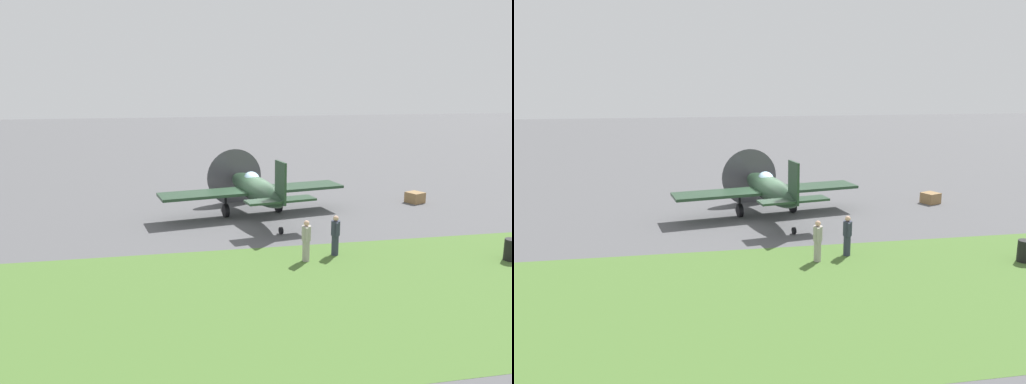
# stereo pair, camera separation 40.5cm
# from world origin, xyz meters

# --- Properties ---
(ground_plane) EXTENTS (160.00, 160.00, 0.00)m
(ground_plane) POSITION_xyz_m (0.00, 0.00, 0.00)
(ground_plane) COLOR #515154
(grass_verge) EXTENTS (120.00, 11.00, 0.01)m
(grass_verge) POSITION_xyz_m (0.00, -10.28, 0.00)
(grass_verge) COLOR #476B2D
(grass_verge) RESTS_ON ground
(airplane_lead) EXTENTS (10.45, 8.32, 3.70)m
(airplane_lead) POSITION_xyz_m (0.13, 0.64, 1.55)
(airplane_lead) COLOR #233D28
(airplane_lead) RESTS_ON ground
(ground_crew_chief) EXTENTS (0.38, 0.62, 1.73)m
(ground_crew_chief) POSITION_xyz_m (0.84, -6.78, 0.91)
(ground_crew_chief) COLOR #9E998E
(ground_crew_chief) RESTS_ON ground
(ground_crew_mechanic) EXTENTS (0.38, 0.63, 1.73)m
(ground_crew_mechanic) POSITION_xyz_m (2.27, -6.30, 0.91)
(ground_crew_mechanic) COLOR #2D3342
(ground_crew_mechanic) RESTS_ON ground
(fuel_drum) EXTENTS (0.60, 0.60, 0.90)m
(fuel_drum) POSITION_xyz_m (9.21, -8.30, 0.45)
(fuel_drum) COLOR black
(fuel_drum) RESTS_ON ground
(supply_crate) EXTENTS (1.17, 1.17, 0.64)m
(supply_crate) POSITION_xyz_m (10.31, 1.93, 0.32)
(supply_crate) COLOR olive
(supply_crate) RESTS_ON ground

